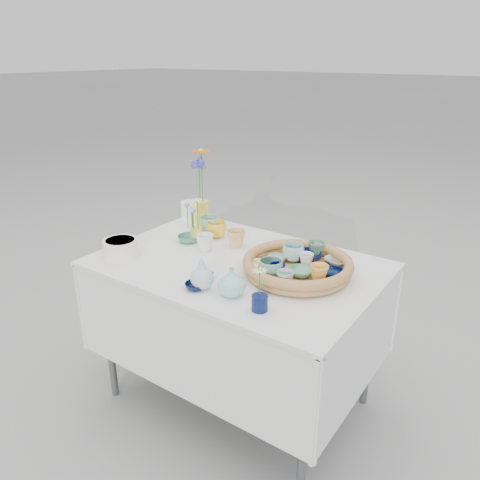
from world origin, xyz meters
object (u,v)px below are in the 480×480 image
Objects in this scene: display_table at (238,398)px; wicker_tray at (298,266)px; tall_vase_yellow at (202,214)px; bud_vase_seafoam at (232,282)px.

display_table is 2.66× the size of wicker_tray.
display_table is 8.49× the size of tall_vase_yellow.
wicker_tray is 0.34m from bud_vase_seafoam.
bud_vase_seafoam is at bearing -111.67° from wicker_tray.
wicker_tray reaches higher than display_table.
bud_vase_seafoam reaches higher than wicker_tray.
tall_vase_yellow reaches higher than wicker_tray.
wicker_tray is 3.19× the size of tall_vase_yellow.
tall_vase_yellow is (-0.71, 0.22, 0.04)m from wicker_tray.
bud_vase_seafoam is 0.80m from tall_vase_yellow.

